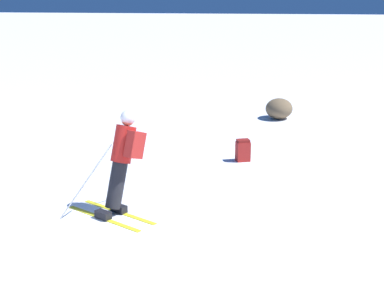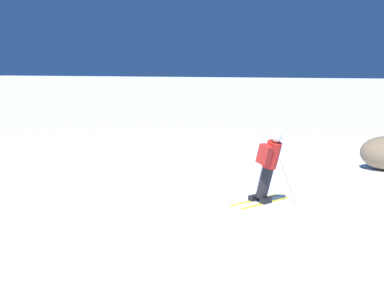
% 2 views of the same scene
% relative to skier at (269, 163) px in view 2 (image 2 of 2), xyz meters
% --- Properties ---
extents(ground_plane, '(300.00, 300.00, 0.00)m').
position_rel_skier_xyz_m(ground_plane, '(1.65, -0.14, -0.97)').
color(ground_plane, white).
extents(skier, '(1.37, 1.70, 1.77)m').
position_rel_skier_xyz_m(skier, '(0.00, 0.00, 0.00)').
color(skier, yellow).
rests_on(skier, ground).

